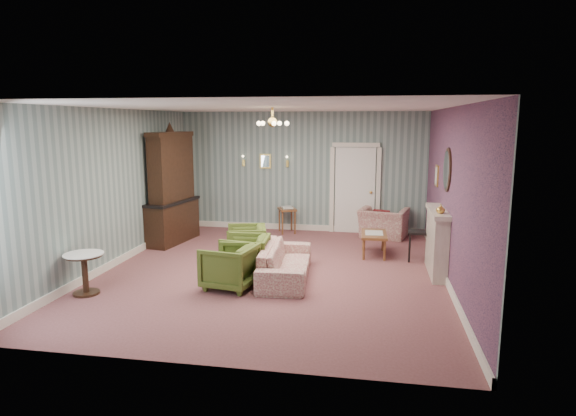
% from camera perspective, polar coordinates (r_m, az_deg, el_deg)
% --- Properties ---
extents(floor, '(7.00, 7.00, 0.00)m').
position_cam_1_polar(floor, '(8.87, -1.73, -7.42)').
color(floor, brown).
rests_on(floor, ground).
extents(ceiling, '(7.00, 7.00, 0.00)m').
position_cam_1_polar(ceiling, '(8.47, -1.84, 11.65)').
color(ceiling, white).
rests_on(ceiling, ground).
extents(wall_back, '(6.00, 0.00, 6.00)m').
position_cam_1_polar(wall_back, '(11.98, 1.61, 4.23)').
color(wall_back, slate).
rests_on(wall_back, ground).
extents(wall_front, '(6.00, 0.00, 6.00)m').
position_cam_1_polar(wall_front, '(5.23, -9.56, -3.49)').
color(wall_front, slate).
rests_on(wall_front, ground).
extents(wall_left, '(0.00, 7.00, 7.00)m').
position_cam_1_polar(wall_left, '(9.61, -19.59, 2.22)').
color(wall_left, slate).
rests_on(wall_left, ground).
extents(wall_right, '(0.00, 7.00, 7.00)m').
position_cam_1_polar(wall_right, '(8.48, 18.51, 1.30)').
color(wall_right, slate).
rests_on(wall_right, ground).
extents(wall_right_floral, '(0.00, 7.00, 7.00)m').
position_cam_1_polar(wall_right_floral, '(8.47, 18.41, 1.30)').
color(wall_right_floral, '#A25169').
rests_on(wall_right_floral, ground).
extents(door, '(1.12, 0.12, 2.16)m').
position_cam_1_polar(door, '(11.86, 7.80, 2.28)').
color(door, white).
rests_on(door, floor).
extents(olive_chair_a, '(0.84, 0.88, 0.79)m').
position_cam_1_polar(olive_chair_a, '(7.99, -6.82, -6.50)').
color(olive_chair_a, '#4A5C20').
rests_on(olive_chair_a, floor).
extents(olive_chair_b, '(0.77, 0.81, 0.79)m').
position_cam_1_polar(olive_chair_b, '(8.58, -4.95, -5.33)').
color(olive_chair_b, '#4A5C20').
rests_on(olive_chair_b, floor).
extents(olive_chair_c, '(0.85, 0.88, 0.75)m').
position_cam_1_polar(olive_chair_c, '(9.54, -4.89, -3.85)').
color(olive_chair_c, '#4A5C20').
rests_on(olive_chair_c, floor).
extents(sofa_chintz, '(0.72, 2.02, 0.78)m').
position_cam_1_polar(sofa_chintz, '(8.40, -0.30, -5.66)').
color(sofa_chintz, '#8F393F').
rests_on(sofa_chintz, floor).
extents(wingback_chair, '(1.18, 0.91, 0.92)m').
position_cam_1_polar(wingback_chair, '(11.55, 11.07, -1.15)').
color(wingback_chair, '#8F393F').
rests_on(wingback_chair, floor).
extents(dresser, '(0.77, 1.62, 2.59)m').
position_cam_1_polar(dresser, '(11.06, -13.44, 2.67)').
color(dresser, black).
rests_on(dresser, floor).
extents(fireplace, '(0.30, 1.40, 1.16)m').
position_cam_1_polar(fireplace, '(9.01, 16.95, -3.77)').
color(fireplace, beige).
rests_on(fireplace, floor).
extents(mantel_vase, '(0.15, 0.15, 0.15)m').
position_cam_1_polar(mantel_vase, '(8.49, 17.36, -0.11)').
color(mantel_vase, gold).
rests_on(mantel_vase, fireplace).
extents(oval_mirror, '(0.04, 0.76, 0.84)m').
position_cam_1_polar(oval_mirror, '(8.82, 18.01, 4.27)').
color(oval_mirror, white).
rests_on(oval_mirror, wall_right).
extents(framed_print, '(0.04, 0.34, 0.42)m').
position_cam_1_polar(framed_print, '(10.17, 16.95, 3.61)').
color(framed_print, gold).
rests_on(framed_print, wall_right).
extents(coffee_table, '(0.52, 0.91, 0.46)m').
position_cam_1_polar(coffee_table, '(10.03, 9.95, -4.15)').
color(coffee_table, brown).
rests_on(coffee_table, floor).
extents(side_table_black, '(0.43, 0.43, 0.60)m').
position_cam_1_polar(side_table_black, '(9.77, 14.92, -4.32)').
color(side_table_black, black).
rests_on(side_table_black, floor).
extents(pedestal_table, '(0.76, 0.76, 0.66)m').
position_cam_1_polar(pedestal_table, '(8.29, -22.57, -7.09)').
color(pedestal_table, black).
rests_on(pedestal_table, floor).
extents(nesting_table, '(0.55, 0.61, 0.65)m').
position_cam_1_polar(nesting_table, '(11.85, -0.11, -1.33)').
color(nesting_table, brown).
rests_on(nesting_table, floor).
extents(gilt_mirror_back, '(0.28, 0.06, 0.36)m').
position_cam_1_polar(gilt_mirror_back, '(12.08, -2.66, 5.46)').
color(gilt_mirror_back, gold).
rests_on(gilt_mirror_back, wall_back).
extents(sconce_left, '(0.16, 0.12, 0.30)m').
position_cam_1_polar(sconce_left, '(12.19, -5.22, 5.47)').
color(sconce_left, gold).
rests_on(sconce_left, wall_back).
extents(sconce_right, '(0.16, 0.12, 0.30)m').
position_cam_1_polar(sconce_right, '(11.95, -0.09, 5.42)').
color(sconce_right, gold).
rests_on(sconce_right, wall_back).
extents(chandelier, '(0.56, 0.56, 0.36)m').
position_cam_1_polar(chandelier, '(8.47, -1.83, 9.82)').
color(chandelier, gold).
rests_on(chandelier, ceiling).
extents(burgundy_cushion, '(0.41, 0.28, 0.39)m').
position_cam_1_polar(burgundy_cushion, '(11.40, 10.84, -1.18)').
color(burgundy_cushion, '#5C1719').
rests_on(burgundy_cushion, wingback_chair).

